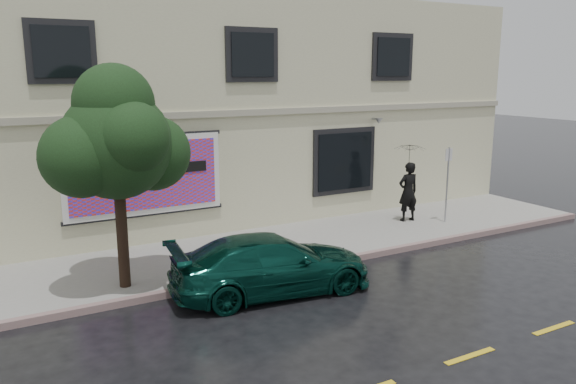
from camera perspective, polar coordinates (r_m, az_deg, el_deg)
ground at (r=12.79m, az=6.37°, el=-9.70°), size 90.00×90.00×0.00m
sidewalk at (r=15.36m, az=-0.67°, el=-5.54°), size 20.00×3.50×0.15m
curb at (r=13.93m, az=2.78°, el=-7.45°), size 20.00×0.18×0.16m
road_marking at (r=10.40m, az=17.99°, el=-15.56°), size 19.00×0.12×0.01m
building at (r=19.92m, az=-8.65°, el=8.43°), size 20.00×8.12×7.00m
billboard at (r=15.27m, az=-14.37°, el=1.62°), size 4.30×0.16×2.20m
car at (r=12.29m, az=-1.67°, el=-7.34°), size 4.60×2.42×1.29m
pedestrian at (r=17.86m, az=12.10°, el=0.03°), size 0.72×0.51×1.86m
umbrella at (r=17.64m, az=12.29°, el=4.18°), size 1.26×1.26×0.75m
street_tree at (r=12.19m, az=-17.03°, el=4.57°), size 2.30×2.30×4.27m
sign_pole at (r=17.90m, az=15.90°, el=1.47°), size 0.29×0.05×2.34m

